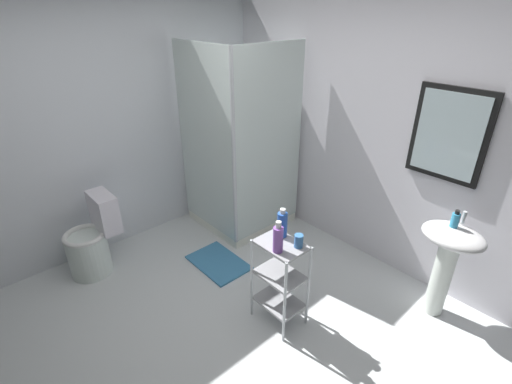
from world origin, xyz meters
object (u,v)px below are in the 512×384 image
at_px(shower_stall, 240,189).
at_px(pedestal_sink, 448,254).
at_px(rinse_cup, 299,241).
at_px(shampoo_bottle_blue, 282,224).
at_px(storage_cart, 280,276).
at_px(bath_mat, 219,262).
at_px(conditioner_bottle_purple, 278,239).
at_px(hand_soap_bottle, 455,220).
at_px(toilet, 93,242).

distance_m(shower_stall, pedestal_sink, 2.14).
bearing_deg(pedestal_sink, rinse_cup, -125.87).
height_order(shower_stall, shampoo_bottle_blue, shower_stall).
xyz_separation_m(storage_cart, rinse_cup, (0.11, 0.07, 0.35)).
relative_size(shampoo_bottle_blue, bath_mat, 0.39).
relative_size(storage_cart, conditioner_bottle_purple, 3.04).
bearing_deg(bath_mat, pedestal_sink, 29.30).
bearing_deg(pedestal_sink, bath_mat, -150.70).
height_order(shower_stall, pedestal_sink, shower_stall).
relative_size(shampoo_bottle_blue, rinse_cup, 2.32).
relative_size(pedestal_sink, conditioner_bottle_purple, 3.33).
bearing_deg(shower_stall, pedestal_sink, 8.68).
xyz_separation_m(storage_cart, shampoo_bottle_blue, (-0.07, 0.08, 0.41)).
xyz_separation_m(storage_cart, hand_soap_bottle, (0.78, 1.04, 0.43)).
height_order(hand_soap_bottle, conditioner_bottle_purple, conditioner_bottle_purple).
bearing_deg(shampoo_bottle_blue, toilet, -149.06).
height_order(hand_soap_bottle, shampoo_bottle_blue, shampoo_bottle_blue).
distance_m(shower_stall, toilet, 1.58).
bearing_deg(storage_cart, rinse_cup, 31.10).
bearing_deg(shampoo_bottle_blue, storage_cart, -48.43).
bearing_deg(rinse_cup, conditioner_bottle_purple, -113.12).
relative_size(toilet, bath_mat, 1.27).
distance_m(shower_stall, rinse_cup, 1.59).
bearing_deg(shower_stall, shampoo_bottle_blue, -26.54).
bearing_deg(shampoo_bottle_blue, conditioner_bottle_purple, -54.19).
bearing_deg(hand_soap_bottle, pedestal_sink, -38.38).
distance_m(pedestal_sink, shampoo_bottle_blue, 1.31).
bearing_deg(toilet, pedestal_sink, 37.79).
distance_m(toilet, bath_mat, 1.20).
distance_m(shampoo_bottle_blue, conditioner_bottle_purple, 0.20).
bearing_deg(toilet, rinse_cup, 27.97).
relative_size(pedestal_sink, shampoo_bottle_blue, 3.49).
bearing_deg(pedestal_sink, storage_cart, -128.06).
height_order(storage_cart, conditioner_bottle_purple, conditioner_bottle_purple).
xyz_separation_m(shower_stall, storage_cart, (1.32, -0.70, -0.03)).
relative_size(conditioner_bottle_purple, rinse_cup, 2.43).
height_order(hand_soap_bottle, rinse_cup, hand_soap_bottle).
height_order(toilet, rinse_cup, rinse_cup).
relative_size(conditioner_bottle_purple, bath_mat, 0.41).
xyz_separation_m(shower_stall, rinse_cup, (1.42, -0.63, 0.33)).
bearing_deg(toilet, shower_stall, 79.15).
xyz_separation_m(conditioner_bottle_purple, rinse_cup, (0.06, 0.15, -0.06)).
height_order(shampoo_bottle_blue, conditioner_bottle_purple, conditioner_bottle_purple).
bearing_deg(shower_stall, toilet, -100.85).
distance_m(pedestal_sink, rinse_cup, 1.20).
bearing_deg(rinse_cup, shower_stall, 155.98).
bearing_deg(shampoo_bottle_blue, rinse_cup, -3.79).
relative_size(toilet, hand_soap_bottle, 5.42).
bearing_deg(rinse_cup, pedestal_sink, 54.13).
bearing_deg(hand_soap_bottle, shampoo_bottle_blue, -131.25).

